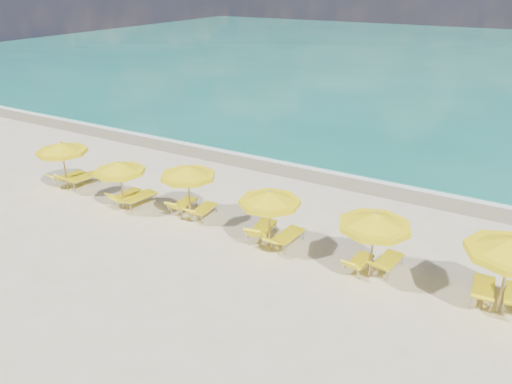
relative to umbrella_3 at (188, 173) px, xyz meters
The scene contains 22 objects.
ground_plane 3.12m from the umbrella_3, ahead, with size 120.00×120.00×0.00m, color beige.
ocean 47.67m from the umbrella_3, 87.06° to the left, with size 120.00×80.00×0.30m, color #136D5E.
wet_sand_band 7.63m from the umbrella_3, 70.67° to the left, with size 120.00×2.60×0.01m, color tan.
foam_line 8.36m from the umbrella_3, 72.53° to the left, with size 120.00×1.20×0.03m, color white.
whitecap_near 17.05m from the umbrella_3, 102.10° to the left, with size 14.00×0.36×0.05m, color white.
umbrella_1 6.59m from the umbrella_3, behind, with size 2.42×2.42×2.24m.
umbrella_2 2.96m from the umbrella_3, 164.40° to the right, with size 2.31×2.31×2.09m.
umbrella_3 is the anchor object (origin of this frame).
umbrella_4 3.96m from the umbrella_3, ahead, with size 2.67×2.67×2.21m.
umbrella_5 7.69m from the umbrella_3, ahead, with size 2.39×2.39×2.32m.
umbrella_6 11.46m from the umbrella_3, ahead, with size 2.53×2.53×2.49m.
lounger_1_left 7.16m from the umbrella_3, behind, with size 0.67×1.79×0.75m.
lounger_1_right 6.43m from the umbrella_3, behind, with size 0.98×2.06×0.88m.
lounger_2_left 3.63m from the umbrella_3, behind, with size 0.57×1.65×0.73m.
lounger_2_right 3.01m from the umbrella_3, behind, with size 1.02×2.10×0.76m.
lounger_3_left 1.76m from the umbrella_3, 157.35° to the left, with size 0.76×1.74×0.81m.
lounger_3_right 1.77m from the umbrella_3, 21.71° to the left, with size 0.69×1.72×0.76m.
lounger_4_left 3.81m from the umbrella_3, ahead, with size 0.97×2.00×0.95m.
lounger_4_right 4.75m from the umbrella_3, ahead, with size 0.80×1.99×0.74m.
lounger_5_left 7.44m from the umbrella_3, ahead, with size 0.68×1.59×0.76m.
lounger_5_right 8.21m from the umbrella_3, ahead, with size 0.79×1.84×0.80m.
lounger_6_left 11.09m from the umbrella_3, ahead, with size 0.74×1.93×0.83m.
Camera 1 is at (8.97, -13.82, 8.96)m, focal length 35.00 mm.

